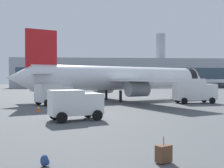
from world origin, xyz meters
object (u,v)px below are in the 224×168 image
object	(u,v)px
service_truck	(53,93)
rolling_suitcase	(164,154)
cargo_van	(75,103)
airplane_taxiing	(219,82)
safety_cone_mid	(92,97)
airplane_at_gate	(123,78)
safety_cone_near	(39,108)
fuel_truck	(194,91)
traveller_backpack	(45,161)

from	to	relation	value
service_truck	rolling_suitcase	bearing A→B (deg)	-72.56
cargo_van	rolling_suitcase	bearing A→B (deg)	-69.86
airplane_taxiing	safety_cone_mid	size ratio (longest dim) A/B	31.83
airplane_at_gate	service_truck	bearing A→B (deg)	-146.44
airplane_taxiing	safety_cone_mid	bearing A→B (deg)	-130.18
airplane_at_gate	safety_cone_near	distance (m)	18.30
airplane_at_gate	fuel_truck	world-z (taller)	airplane_at_gate
fuel_truck	traveller_backpack	world-z (taller)	fuel_truck
fuel_truck	rolling_suitcase	world-z (taller)	fuel_truck
fuel_truck	rolling_suitcase	xyz separation A→B (m)	(-11.88, -27.80, -1.38)
safety_cone_near	rolling_suitcase	size ratio (longest dim) A/B	0.62
rolling_suitcase	traveller_backpack	world-z (taller)	rolling_suitcase
airplane_at_gate	safety_cone_near	size ratio (longest dim) A/B	49.70
safety_cone_near	traveller_backpack	bearing A→B (deg)	-78.17
service_truck	rolling_suitcase	xyz separation A→B (m)	(8.32, -26.49, -1.22)
traveller_backpack	fuel_truck	bearing A→B (deg)	59.06
traveller_backpack	safety_cone_mid	bearing A→B (deg)	87.29
airplane_at_gate	airplane_taxiing	world-z (taller)	airplane_at_gate
safety_cone_mid	service_truck	bearing A→B (deg)	-115.02
airplane_taxiing	cargo_van	size ratio (longest dim) A/B	4.78
service_truck	airplane_taxiing	bearing A→B (deg)	51.75
airplane_taxiing	fuel_truck	distance (m)	84.22
safety_cone_near	traveller_backpack	world-z (taller)	safety_cone_near
safety_cone_mid	fuel_truck	bearing A→B (deg)	-33.69
airplane_at_gate	airplane_taxiing	distance (m)	84.83
safety_cone_mid	airplane_taxiing	bearing A→B (deg)	49.82
airplane_at_gate	rolling_suitcase	distance (m)	33.50
traveller_backpack	airplane_taxiing	bearing A→B (deg)	61.22
fuel_truck	safety_cone_near	xyz separation A→B (m)	(-20.71, -8.95, -1.44)
cargo_van	safety_cone_mid	world-z (taller)	cargo_van
airplane_taxiing	traveller_backpack	distance (m)	116.76
safety_cone_near	service_truck	bearing A→B (deg)	86.21
airplane_taxiing	safety_cone_near	world-z (taller)	airplane_taxiing
cargo_van	safety_cone_near	world-z (taller)	cargo_van
rolling_suitcase	airplane_taxiing	bearing A→B (deg)	63.32
airplane_taxiing	traveller_backpack	world-z (taller)	airplane_taxiing
service_truck	cargo_van	size ratio (longest dim) A/B	1.06
airplane_at_gate	cargo_van	size ratio (longest dim) A/B	7.01
safety_cone_near	safety_cone_mid	bearing A→B (deg)	73.04
cargo_van	safety_cone_mid	size ratio (longest dim) A/B	6.66
fuel_truck	safety_cone_near	distance (m)	22.61
fuel_truck	service_truck	bearing A→B (deg)	-176.29
airplane_taxiing	fuel_truck	xyz separation A→B (m)	(-39.47, -74.40, -0.59)
cargo_van	traveller_backpack	xyz separation A→B (m)	(-0.41, -12.24, -1.22)
service_truck	cargo_van	distance (m)	14.88
rolling_suitcase	traveller_backpack	xyz separation A→B (m)	(-4.86, -0.12, -0.16)
safety_cone_mid	cargo_van	bearing A→B (deg)	-93.09
airplane_taxiing	service_truck	bearing A→B (deg)	-128.25
safety_cone_mid	traveller_backpack	size ratio (longest dim) A/B	1.51
cargo_van	safety_cone_mid	bearing A→B (deg)	86.91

